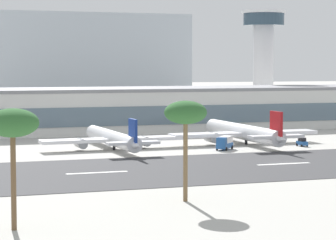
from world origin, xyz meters
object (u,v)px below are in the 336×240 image
object	(u,v)px
terminal_building	(130,109)
palm_tree_1	(186,114)
distant_hotel_block	(88,61)
service_box_truck_0	(225,142)
service_baggage_tug_2	(302,142)
control_tower	(263,50)
airliner_red_tail_gate_1	(246,133)
airliner_navy_tail_gate_0	(114,139)
palm_tree_2	(13,125)

from	to	relation	value
terminal_building	palm_tree_1	bearing A→B (deg)	-102.09
distant_hotel_block	service_box_truck_0	bearing A→B (deg)	-93.10
service_box_truck_0	service_baggage_tug_2	size ratio (longest dim) A/B	1.84
control_tower	airliner_red_tail_gate_1	size ratio (longest dim) A/B	0.91
control_tower	airliner_navy_tail_gate_0	xyz separation A→B (m)	(-83.37, -88.70, -23.69)
airliner_red_tail_gate_1	service_baggage_tug_2	bearing A→B (deg)	-127.30
airliner_navy_tail_gate_0	palm_tree_1	xyz separation A→B (m)	(-7.38, -70.78, 10.54)
control_tower	airliner_red_tail_gate_1	bearing A→B (deg)	-118.55
airliner_red_tail_gate_1	palm_tree_2	xyz separation A→B (m)	(-70.43, -83.83, 10.19)
terminal_building	service_box_truck_0	xyz separation A→B (m)	(6.97, -59.64, -4.97)
palm_tree_2	terminal_building	bearing A→B (deg)	68.26
distant_hotel_block	service_baggage_tug_2	size ratio (longest dim) A/B	29.48
distant_hotel_block	service_box_truck_0	xyz separation A→B (m)	(-10.71, -197.66, -20.95)
control_tower	service_box_truck_0	distance (m)	115.54
service_baggage_tug_2	airliner_red_tail_gate_1	bearing A→B (deg)	-129.54
control_tower	service_baggage_tug_2	xyz separation A→B (m)	(-35.84, -96.14, -25.38)
service_baggage_tug_2	distant_hotel_block	bearing A→B (deg)	-179.68
control_tower	distant_hotel_block	distance (m)	111.07
palm_tree_2	control_tower	bearing A→B (deg)	55.44
palm_tree_1	palm_tree_2	world-z (taller)	palm_tree_1
control_tower	palm_tree_1	xyz separation A→B (m)	(-90.75, -159.47, -13.15)
distant_hotel_block	airliner_navy_tail_gate_0	world-z (taller)	distant_hotel_block
distant_hotel_block	palm_tree_1	bearing A→B (deg)	-99.56
airliner_navy_tail_gate_0	service_box_truck_0	world-z (taller)	airliner_navy_tail_gate_0
control_tower	distant_hotel_block	xyz separation A→B (m)	(-46.93, 100.60, -3.69)
terminal_building	service_box_truck_0	world-z (taller)	terminal_building
service_box_truck_0	palm_tree_1	distance (m)	71.58
airliner_red_tail_gate_1	palm_tree_1	bearing A→B (deg)	148.39
airliner_navy_tail_gate_0	palm_tree_1	bearing A→B (deg)	172.20
airliner_navy_tail_gate_0	palm_tree_2	distance (m)	90.14
palm_tree_1	control_tower	bearing A→B (deg)	60.36
palm_tree_1	distant_hotel_block	bearing A→B (deg)	80.44
control_tower	palm_tree_2	bearing A→B (deg)	-124.56
control_tower	distant_hotel_block	world-z (taller)	distant_hotel_block
terminal_building	palm_tree_2	xyz separation A→B (m)	(-53.38, -133.85, 6.50)
distant_hotel_block	palm_tree_2	world-z (taller)	distant_hotel_block
control_tower	palm_tree_1	world-z (taller)	control_tower
terminal_building	control_tower	distance (m)	77.21
terminal_building	palm_tree_1	distance (m)	125.00
terminal_building	service_baggage_tug_2	bearing A→B (deg)	-63.90
service_baggage_tug_2	control_tower	bearing A→B (deg)	156.65
airliner_navy_tail_gate_0	service_baggage_tug_2	bearing A→B (deg)	-100.76
distant_hotel_block	palm_tree_2	bearing A→B (deg)	-104.65
airliner_red_tail_gate_1	palm_tree_2	world-z (taller)	palm_tree_2
airliner_red_tail_gate_1	control_tower	bearing A→B (deg)	-29.21
distant_hotel_block	service_baggage_tug_2	distance (m)	198.25
service_baggage_tug_2	terminal_building	bearing A→B (deg)	-156.81
distant_hotel_block	airliner_navy_tail_gate_0	xyz separation A→B (m)	(-36.44, -189.30, -20.00)
service_baggage_tug_2	palm_tree_1	bearing A→B (deg)	-43.83
distant_hotel_block	service_baggage_tug_2	bearing A→B (deg)	-86.77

